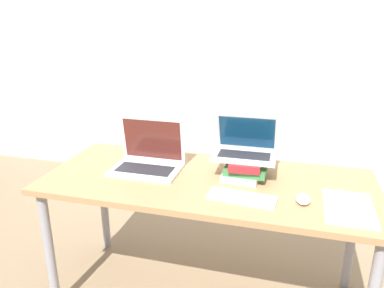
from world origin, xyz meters
name	(u,v)px	position (x,y,z in m)	size (l,w,h in m)	color
wall_back	(251,35)	(0.00, 1.95, 1.35)	(8.00, 0.05, 2.70)	silver
desk	(207,192)	(0.00, 0.35, 0.65)	(1.66, 0.71, 0.73)	#9E754C
laptop_left	(148,159)	(-0.34, 0.40, 0.78)	(0.36, 0.26, 0.27)	silver
book_stack	(245,166)	(0.18, 0.45, 0.78)	(0.22, 0.29, 0.10)	white
laptop_on_books	(245,148)	(0.17, 0.47, 0.87)	(0.32, 0.22, 0.22)	silver
wireless_keyboard	(242,198)	(0.20, 0.18, 0.73)	(0.32, 0.15, 0.01)	silver
mouse	(303,199)	(0.47, 0.23, 0.74)	(0.06, 0.10, 0.03)	white
notepad	(349,208)	(0.65, 0.21, 0.73)	(0.21, 0.32, 0.01)	white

